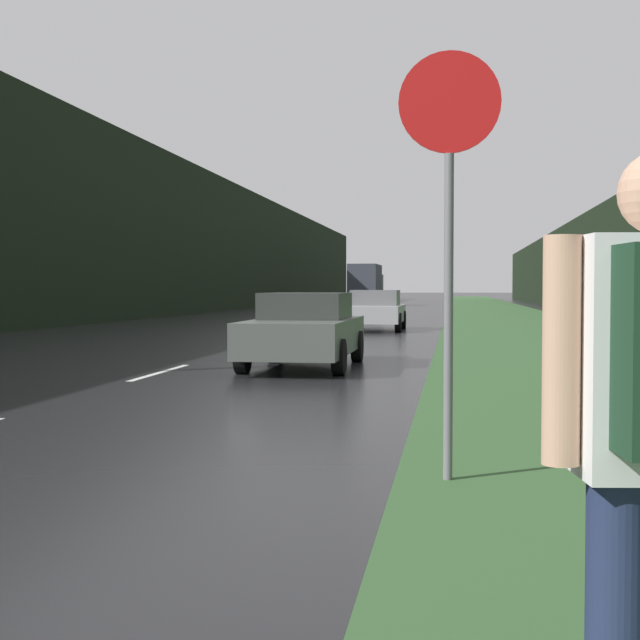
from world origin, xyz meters
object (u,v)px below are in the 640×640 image
stop_sign (449,213)px  car_passing_far (375,310)px  car_passing_near (305,330)px  delivery_truck (366,284)px

stop_sign → car_passing_far: 24.36m
car_passing_near → car_passing_far: bearing=-90.0°
car_passing_far → delivery_truck: 43.51m
stop_sign → delivery_truck: 67.82m
delivery_truck → car_passing_near: bearing=-85.5°
car_passing_near → delivery_truck: bearing=-85.5°
car_passing_near → delivery_truck: size_ratio=0.54×
car_passing_far → delivery_truck: bearing=-83.9°
car_passing_near → car_passing_far: size_ratio=1.02×
stop_sign → car_passing_far: stop_sign is taller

